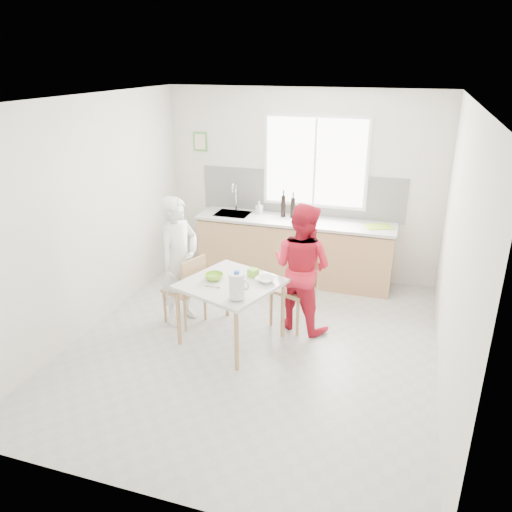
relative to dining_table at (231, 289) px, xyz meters
The scene contains 21 objects.
ground 0.72m from the dining_table, ahead, with size 4.50×4.50×0.00m, color #B7B7B2.
room_shell 1.02m from the dining_table, ahead, with size 4.50×4.50×4.50m.
window 2.47m from the dining_table, 77.90° to the left, with size 1.50×0.06×1.30m.
backsplash 2.29m from the dining_table, 83.01° to the left, with size 3.00×0.02×0.65m, color white.
picture_frame 2.83m from the dining_table, 120.17° to the left, with size 0.22×0.03×0.28m.
kitchen_counter 1.95m from the dining_table, 82.09° to the left, with size 2.84×0.64×1.37m.
dining_table is the anchor object (origin of this frame).
chair_left 0.71m from the dining_table, 160.51° to the left, with size 0.52×0.52×0.88m.
chair_far 0.90m from the dining_table, 47.47° to the left, with size 0.57×0.57×0.96m.
person_white 0.81m from the dining_table, 160.51° to the left, with size 0.58×0.38×1.59m, color white.
person_red 0.90m from the dining_table, 40.26° to the left, with size 0.76×0.59×1.56m, color red.
bowl_green 0.23m from the dining_table, behind, with size 0.21×0.21×0.07m, color #84C92E.
bowl_white 0.40m from the dining_table, 20.32° to the left, with size 0.21×0.21×0.05m, color white.
milk_jug 0.49m from the dining_table, 60.15° to the right, with size 0.23×0.17×0.29m.
green_box 0.32m from the dining_table, 50.86° to the left, with size 0.10×0.10×0.09m, color #79C42D.
spoon 0.25m from the dining_table, 129.47° to the right, with size 0.01×0.01×0.16m, color #A5A5AA.
cutting_board 2.42m from the dining_table, 53.54° to the left, with size 0.35×0.25×0.01m, color #A9CD2F.
wine_bottle_a 2.04m from the dining_table, 87.97° to the left, with size 0.07×0.07×0.32m, color black.
wine_bottle_b 2.06m from the dining_table, 83.94° to the left, with size 0.07×0.07×0.30m, color black.
jar_amber 2.09m from the dining_table, 84.46° to the left, with size 0.06×0.06×0.16m, color olive.
soap_bottle 2.10m from the dining_table, 98.51° to the left, with size 0.08×0.08×0.18m, color #999999.
Camera 1 is at (1.53, -4.69, 3.07)m, focal length 35.00 mm.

